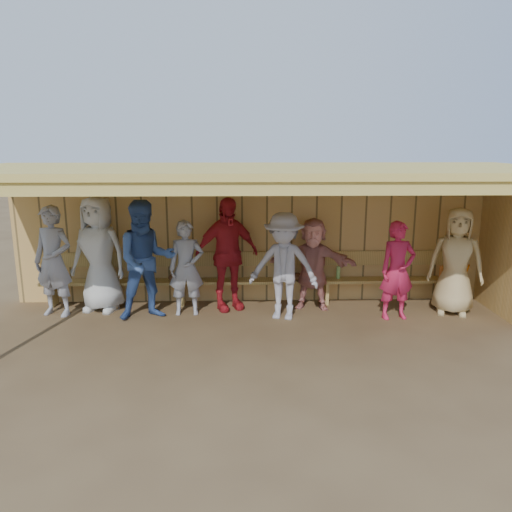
{
  "coord_description": "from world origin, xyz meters",
  "views": [
    {
      "loc": [
        -0.23,
        -7.55,
        2.87
      ],
      "look_at": [
        0.0,
        0.35,
        1.05
      ],
      "focal_mm": 35.0,
      "sensor_mm": 36.0,
      "label": 1
    }
  ],
  "objects_px": {
    "player_f": "(313,264)",
    "player_extra": "(186,268)",
    "player_g": "(397,271)",
    "player_h": "(456,261)",
    "bench": "(255,275)",
    "player_c": "(146,260)",
    "player_a": "(54,261)",
    "player_b": "(99,254)",
    "player_d": "(227,254)",
    "player_e": "(284,266)"
  },
  "relations": [
    {
      "from": "player_f",
      "to": "player_extra",
      "type": "xyz_separation_m",
      "value": [
        -2.16,
        -0.25,
        0.0
      ]
    },
    {
      "from": "player_g",
      "to": "player_h",
      "type": "bearing_deg",
      "value": 3.72
    },
    {
      "from": "player_g",
      "to": "bench",
      "type": "relative_size",
      "value": 0.21
    },
    {
      "from": "player_c",
      "to": "player_extra",
      "type": "distance_m",
      "value": 0.68
    },
    {
      "from": "player_a",
      "to": "player_b",
      "type": "xyz_separation_m",
      "value": [
        0.69,
        0.24,
        0.07
      ]
    },
    {
      "from": "player_d",
      "to": "player_g",
      "type": "distance_m",
      "value": 2.86
    },
    {
      "from": "player_d",
      "to": "bench",
      "type": "relative_size",
      "value": 0.26
    },
    {
      "from": "player_e",
      "to": "player_c",
      "type": "bearing_deg",
      "value": -165.56
    },
    {
      "from": "player_b",
      "to": "bench",
      "type": "relative_size",
      "value": 0.26
    },
    {
      "from": "bench",
      "to": "player_d",
      "type": "bearing_deg",
      "value": -147.96
    },
    {
      "from": "player_f",
      "to": "bench",
      "type": "height_order",
      "value": "player_f"
    },
    {
      "from": "player_f",
      "to": "player_h",
      "type": "bearing_deg",
      "value": 2.51
    },
    {
      "from": "bench",
      "to": "player_f",
      "type": "bearing_deg",
      "value": -16.99
    },
    {
      "from": "player_g",
      "to": "player_extra",
      "type": "height_order",
      "value": "player_g"
    },
    {
      "from": "player_g",
      "to": "player_extra",
      "type": "xyz_separation_m",
      "value": [
        -3.47,
        0.31,
        -0.01
      ]
    },
    {
      "from": "player_a",
      "to": "player_h",
      "type": "bearing_deg",
      "value": 13.86
    },
    {
      "from": "player_c",
      "to": "player_h",
      "type": "xyz_separation_m",
      "value": [
        5.15,
        0.07,
        -0.07
      ]
    },
    {
      "from": "player_a",
      "to": "player_h",
      "type": "xyz_separation_m",
      "value": [
        6.71,
        -0.11,
        -0.02
      ]
    },
    {
      "from": "player_c",
      "to": "player_a",
      "type": "bearing_deg",
      "value": 155.71
    },
    {
      "from": "player_b",
      "to": "player_d",
      "type": "bearing_deg",
      "value": 13.99
    },
    {
      "from": "player_f",
      "to": "player_a",
      "type": "bearing_deg",
      "value": -165.77
    },
    {
      "from": "player_b",
      "to": "player_d",
      "type": "relative_size",
      "value": 1.02
    },
    {
      "from": "player_c",
      "to": "player_e",
      "type": "relative_size",
      "value": 1.11
    },
    {
      "from": "player_f",
      "to": "bench",
      "type": "relative_size",
      "value": 0.21
    },
    {
      "from": "player_b",
      "to": "player_g",
      "type": "xyz_separation_m",
      "value": [
        4.98,
        -0.56,
        -0.18
      ]
    },
    {
      "from": "player_b",
      "to": "bench",
      "type": "distance_m",
      "value": 2.73
    },
    {
      "from": "player_b",
      "to": "player_h",
      "type": "distance_m",
      "value": 6.03
    },
    {
      "from": "player_a",
      "to": "player_g",
      "type": "distance_m",
      "value": 5.67
    },
    {
      "from": "player_g",
      "to": "player_h",
      "type": "distance_m",
      "value": 1.07
    },
    {
      "from": "player_c",
      "to": "player_d",
      "type": "distance_m",
      "value": 1.37
    },
    {
      "from": "player_a",
      "to": "player_h",
      "type": "height_order",
      "value": "player_a"
    },
    {
      "from": "player_c",
      "to": "player_f",
      "type": "bearing_deg",
      "value": -8.98
    },
    {
      "from": "player_b",
      "to": "player_extra",
      "type": "xyz_separation_m",
      "value": [
        1.51,
        -0.25,
        -0.19
      ]
    },
    {
      "from": "player_d",
      "to": "player_b",
      "type": "bearing_deg",
      "value": 155.82
    },
    {
      "from": "player_a",
      "to": "bench",
      "type": "bearing_deg",
      "value": 24.08
    },
    {
      "from": "player_a",
      "to": "player_f",
      "type": "bearing_deg",
      "value": 18.0
    },
    {
      "from": "player_extra",
      "to": "player_e",
      "type": "bearing_deg",
      "value": -12.94
    },
    {
      "from": "player_e",
      "to": "player_b",
      "type": "bearing_deg",
      "value": -172.73
    },
    {
      "from": "player_c",
      "to": "player_h",
      "type": "relative_size",
      "value": 1.08
    },
    {
      "from": "player_c",
      "to": "player_g",
      "type": "bearing_deg",
      "value": -19.58
    },
    {
      "from": "player_c",
      "to": "bench",
      "type": "xyz_separation_m",
      "value": [
        1.79,
        0.73,
        -0.46
      ]
    },
    {
      "from": "player_a",
      "to": "bench",
      "type": "relative_size",
      "value": 0.24
    },
    {
      "from": "player_h",
      "to": "player_extra",
      "type": "xyz_separation_m",
      "value": [
        -4.51,
        0.1,
        -0.11
      ]
    },
    {
      "from": "player_d",
      "to": "player_e",
      "type": "xyz_separation_m",
      "value": [
        0.94,
        -0.5,
        -0.1
      ]
    },
    {
      "from": "player_c",
      "to": "player_e",
      "type": "bearing_deg",
      "value": -19.61
    },
    {
      "from": "player_d",
      "to": "player_h",
      "type": "bearing_deg",
      "value": -29.43
    },
    {
      "from": "player_b",
      "to": "player_extra",
      "type": "bearing_deg",
      "value": 4.42
    },
    {
      "from": "player_a",
      "to": "bench",
      "type": "xyz_separation_m",
      "value": [
        3.35,
        0.55,
        -0.4
      ]
    },
    {
      "from": "player_a",
      "to": "player_e",
      "type": "xyz_separation_m",
      "value": [
        3.8,
        -0.26,
        -0.05
      ]
    },
    {
      "from": "player_a",
      "to": "player_d",
      "type": "xyz_separation_m",
      "value": [
        2.87,
        0.24,
        0.05
      ]
    }
  ]
}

